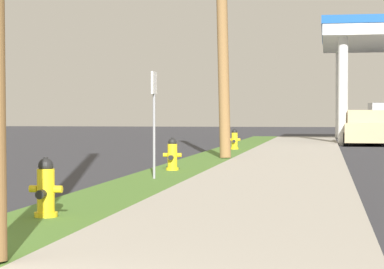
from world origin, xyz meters
TOP-DOWN VIEW (x-y plane):
  - fire_hydrant_nearest at (0.64, 4.31)m, footprint 0.42×0.37m
  - fire_hydrant_second at (0.64, 12.51)m, footprint 0.42×0.38m
  - fire_hydrant_third at (0.82, 23.30)m, footprint 0.42×0.37m
  - utility_pole_midground at (1.07, 17.83)m, footprint 0.89×1.37m
  - street_sign_post at (0.72, 10.20)m, footprint 0.05×0.36m
  - car_tan_by_near_pump at (5.87, 31.04)m, footprint 2.09×4.57m

SIDE VIEW (x-z plane):
  - fire_hydrant_nearest at x=0.64m, z-range 0.07..0.82m
  - fire_hydrant_second at x=0.64m, z-range 0.07..0.82m
  - fire_hydrant_third at x=0.82m, z-range 0.07..0.82m
  - car_tan_by_near_pump at x=5.87m, z-range -0.07..1.51m
  - street_sign_post at x=0.72m, z-range 0.57..2.69m
  - utility_pole_midground at x=1.07m, z-range 0.20..9.22m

